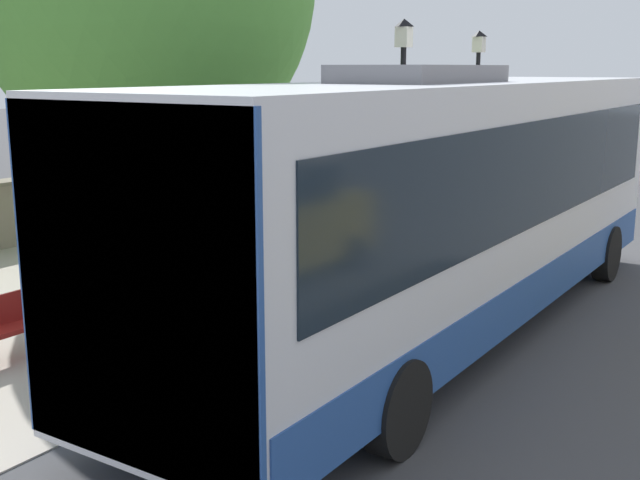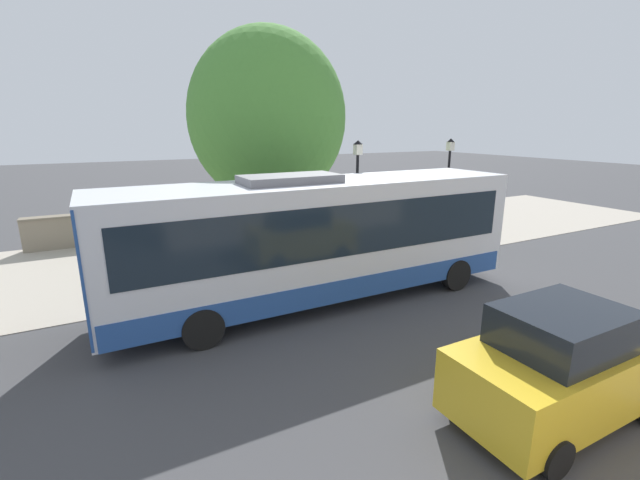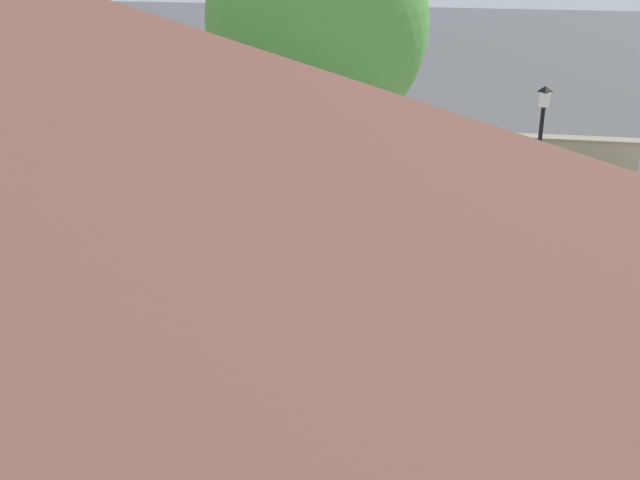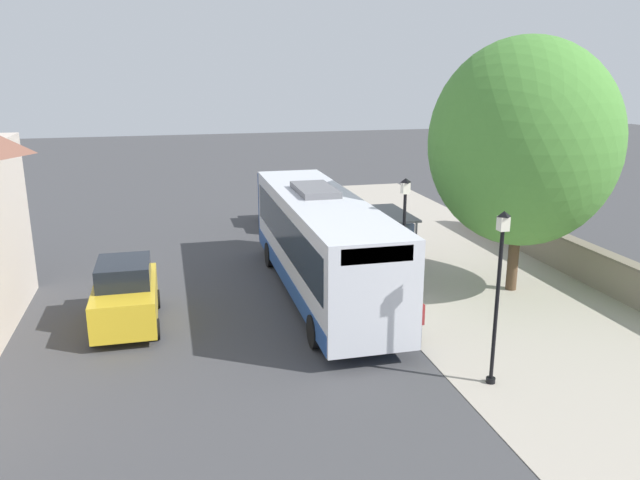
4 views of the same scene
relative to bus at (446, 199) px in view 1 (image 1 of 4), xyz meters
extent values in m
plane|color=#424244|center=(-1.71, 1.49, -1.97)|extent=(120.00, 120.00, 0.00)
cube|color=#ADA393|center=(-6.21, 1.49, -1.96)|extent=(9.00, 44.00, 0.02)
cube|color=gray|center=(-10.26, 1.49, -1.29)|extent=(0.50, 20.00, 1.35)
cube|color=#776C5B|center=(-10.26, 1.49, -0.58)|extent=(0.60, 20.00, 0.08)
cube|color=silver|center=(0.00, 0.02, 0.05)|extent=(2.63, 12.16, 3.14)
cube|color=black|center=(0.00, 0.02, 0.46)|extent=(2.67, 11.18, 1.38)
cube|color=#264C93|center=(0.00, 0.02, -1.20)|extent=(2.67, 11.91, 0.63)
cube|color=#264C93|center=(0.00, -6.03, 0.05)|extent=(2.67, 0.06, 3.01)
cube|color=black|center=(0.00, 6.06, 1.31)|extent=(1.98, 0.08, 0.44)
cube|color=slate|center=(0.00, -0.89, 1.73)|extent=(1.32, 2.67, 0.22)
cylinder|color=black|center=(-1.24, 4.27, -1.47)|extent=(0.30, 1.00, 1.00)
cylinder|color=black|center=(1.24, 4.27, -1.47)|extent=(0.30, 1.00, 1.00)
cylinder|color=black|center=(-1.24, -3.75, -1.47)|extent=(0.30, 1.00, 1.00)
cylinder|color=black|center=(1.24, -3.75, -1.47)|extent=(0.30, 1.00, 1.00)
cylinder|color=#515459|center=(-2.22, -2.85, -0.73)|extent=(0.08, 0.08, 2.48)
cylinder|color=#515459|center=(-2.22, -0.06, -0.73)|extent=(0.08, 0.08, 2.48)
cylinder|color=#515459|center=(-3.64, -2.85, -0.73)|extent=(0.08, 0.08, 2.48)
cylinder|color=#515459|center=(-3.64, -0.06, -0.73)|extent=(0.08, 0.08, 2.48)
cube|color=#515459|center=(-2.93, -1.46, 0.55)|extent=(1.73, 3.09, 0.08)
cube|color=silver|center=(-3.62, -1.46, -0.61)|extent=(0.03, 2.51, 1.98)
cylinder|color=#2D3347|center=(-1.72, 5.06, -1.59)|extent=(0.12, 0.12, 0.76)
cylinder|color=#2D3347|center=(-1.56, 5.06, -1.59)|extent=(0.12, 0.12, 0.76)
cube|color=maroon|center=(-1.64, 5.06, -0.90)|extent=(0.34, 0.22, 0.62)
sphere|color=tan|center=(-1.64, 5.06, -0.49)|extent=(0.21, 0.21, 0.21)
cube|color=maroon|center=(-4.18, -3.95, -1.52)|extent=(0.40, 1.76, 0.06)
cube|color=maroon|center=(-4.35, -3.95, -1.29)|extent=(0.04, 1.76, 0.40)
cube|color=black|center=(-4.18, -3.25, -1.74)|extent=(0.32, 0.06, 0.45)
cylinder|color=black|center=(-2.70, 7.50, -1.89)|extent=(0.24, 0.24, 0.16)
cylinder|color=black|center=(-2.70, 7.50, 0.09)|extent=(0.10, 0.10, 4.12)
cube|color=silver|center=(-2.70, 7.50, 2.33)|extent=(0.24, 0.24, 0.35)
pyramid|color=black|center=(-2.70, 7.50, 2.57)|extent=(0.28, 0.28, 0.14)
cylinder|color=black|center=(-2.09, 2.61, -1.89)|extent=(0.24, 0.24, 0.16)
cylinder|color=black|center=(-2.09, 2.61, 0.10)|extent=(0.10, 0.10, 4.13)
cube|color=silver|center=(-2.09, 2.61, 2.33)|extent=(0.24, 0.24, 0.35)
pyramid|color=black|center=(-2.09, 2.61, 2.58)|extent=(0.28, 0.28, 0.14)
cylinder|color=brown|center=(-6.96, 1.20, -0.16)|extent=(0.39, 0.39, 3.62)
camera|label=1|loc=(4.66, -10.33, 1.81)|focal=45.00mm
camera|label=2|loc=(10.59, -5.60, 3.09)|focal=24.00mm
camera|label=3|loc=(16.92, 5.51, 6.51)|focal=45.00mm
camera|label=4|loc=(5.13, 20.67, 5.97)|focal=35.00mm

